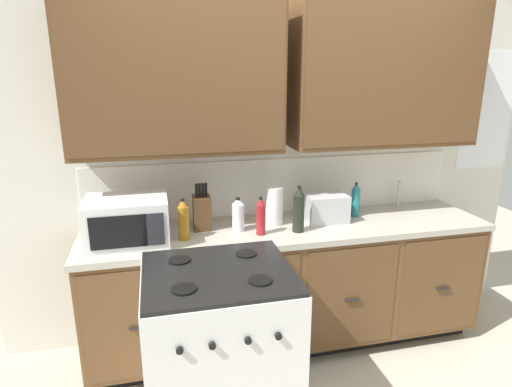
{
  "coord_description": "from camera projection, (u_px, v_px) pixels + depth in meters",
  "views": [
    {
      "loc": [
        -0.85,
        -2.28,
        1.91
      ],
      "look_at": [
        -0.24,
        0.27,
        1.15
      ],
      "focal_mm": 30.03,
      "sensor_mm": 36.0,
      "label": 1
    }
  ],
  "objects": [
    {
      "name": "bottle_clear",
      "position": [
        238.0,
        215.0,
        2.76
      ],
      "size": [
        0.08,
        0.08,
        0.22
      ],
      "color": "silver",
      "rests_on": "counter_run"
    },
    {
      "name": "toaster",
      "position": [
        326.0,
        208.0,
        2.93
      ],
      "size": [
        0.28,
        0.18,
        0.19
      ],
      "color": "#B7B7BC",
      "rests_on": "counter_run"
    },
    {
      "name": "microwave",
      "position": [
        127.0,
        221.0,
        2.55
      ],
      "size": [
        0.48,
        0.37,
        0.28
      ],
      "color": "white",
      "rests_on": "counter_run"
    },
    {
      "name": "sink_faucet",
      "position": [
        398.0,
        194.0,
        3.25
      ],
      "size": [
        0.02,
        0.02,
        0.2
      ],
      "primitive_type": "cylinder",
      "color": "#B2B5BA",
      "rests_on": "counter_run"
    },
    {
      "name": "bottle_teal",
      "position": [
        355.0,
        200.0,
        3.03
      ],
      "size": [
        0.06,
        0.06,
        0.25
      ],
      "color": "#1E707A",
      "rests_on": "counter_run"
    },
    {
      "name": "paper_towel_roll",
      "position": [
        274.0,
        206.0,
        2.88
      ],
      "size": [
        0.12,
        0.12,
        0.26
      ],
      "primitive_type": "cylinder",
      "color": "white",
      "rests_on": "counter_run"
    },
    {
      "name": "bottle_red",
      "position": [
        261.0,
        216.0,
        2.69
      ],
      "size": [
        0.06,
        0.06,
        0.25
      ],
      "color": "maroon",
      "rests_on": "counter_run"
    },
    {
      "name": "knife_block",
      "position": [
        202.0,
        212.0,
        2.79
      ],
      "size": [
        0.11,
        0.14,
        0.31
      ],
      "color": "#52361E",
      "rests_on": "counter_run"
    },
    {
      "name": "counter_run",
      "position": [
        289.0,
        284.0,
        3.0
      ],
      "size": [
        2.72,
        0.64,
        0.9
      ],
      "color": "black",
      "rests_on": "ground_plane"
    },
    {
      "name": "wall_unit",
      "position": [
        283.0,
        113.0,
        2.86
      ],
      "size": [
        3.89,
        0.4,
        2.41
      ],
      "color": "silver",
      "rests_on": "ground_plane"
    },
    {
      "name": "bottle_dark",
      "position": [
        299.0,
        209.0,
        2.73
      ],
      "size": [
        0.07,
        0.07,
        0.31
      ],
      "color": "black",
      "rests_on": "counter_run"
    },
    {
      "name": "bottle_amber",
      "position": [
        184.0,
        220.0,
        2.61
      ],
      "size": [
        0.07,
        0.07,
        0.26
      ],
      "color": "#9E6619",
      "rests_on": "counter_run"
    },
    {
      "name": "stove_range",
      "position": [
        220.0,
        351.0,
        2.28
      ],
      "size": [
        0.76,
        0.68,
        0.95
      ],
      "color": "white",
      "rests_on": "ground_plane"
    },
    {
      "name": "ground_plane",
      "position": [
        300.0,
        368.0,
        2.84
      ],
      "size": [
        8.0,
        8.0,
        0.0
      ],
      "primitive_type": "plane",
      "color": "#B2A893"
    }
  ]
}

